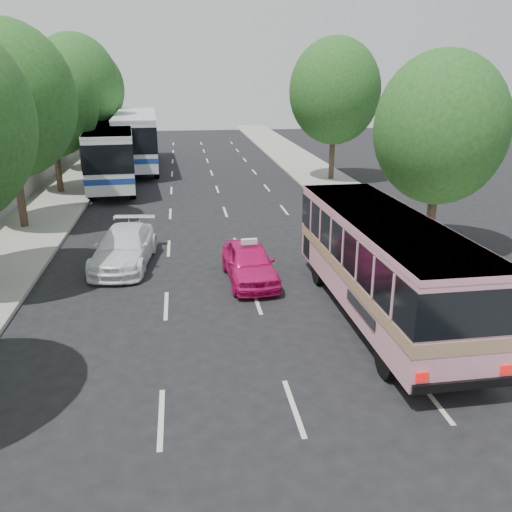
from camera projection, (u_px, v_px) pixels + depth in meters
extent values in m
plane|color=black|center=(239.00, 365.00, 13.72)|extent=(120.00, 120.00, 0.00)
cube|color=#9E998E|center=(56.00, 200.00, 31.35)|extent=(4.00, 90.00, 0.15)
cube|color=#9E998E|center=(340.00, 191.00, 33.57)|extent=(4.00, 90.00, 0.12)
cube|color=#9E998E|center=(21.00, 186.00, 30.85)|extent=(0.30, 90.00, 1.50)
cylinder|color=#38281E|center=(20.00, 189.00, 25.11)|extent=(0.36, 0.36, 3.80)
ellipsoid|color=#20491A|center=(7.00, 100.00, 23.83)|extent=(6.00, 6.00, 6.90)
sphere|color=#20491A|center=(11.00, 71.00, 23.21)|extent=(3.90, 3.90, 3.90)
cylinder|color=#38281E|center=(58.00, 165.00, 32.67)|extent=(0.36, 0.36, 3.50)
ellipsoid|color=#20491A|center=(50.00, 102.00, 31.50)|extent=(5.52, 5.52, 6.35)
sphere|color=#20491A|center=(54.00, 82.00, 30.91)|extent=(3.59, 3.59, 3.59)
cylinder|color=#38281E|center=(81.00, 145.00, 40.11)|extent=(0.36, 0.36, 3.99)
ellipsoid|color=#20491A|center=(75.00, 85.00, 38.77)|extent=(6.30, 6.30, 7.24)
sphere|color=#20491A|center=(78.00, 67.00, 38.14)|extent=(4.09, 4.09, 4.09)
cylinder|color=#38281E|center=(94.00, 135.00, 47.64)|extent=(0.36, 0.36, 3.72)
ellipsoid|color=#20491A|center=(90.00, 88.00, 46.38)|extent=(5.88, 5.88, 6.76)
sphere|color=#20491A|center=(93.00, 74.00, 45.77)|extent=(3.82, 3.82, 3.82)
cylinder|color=#38281E|center=(431.00, 214.00, 21.84)|extent=(0.36, 0.36, 3.23)
ellipsoid|color=#20491A|center=(441.00, 128.00, 20.75)|extent=(5.10, 5.10, 5.87)
sphere|color=#20491A|center=(457.00, 101.00, 20.20)|extent=(3.32, 3.31, 3.31)
cylinder|color=#38281E|center=(332.00, 153.00, 36.80)|extent=(0.36, 0.36, 3.80)
ellipsoid|color=#20491A|center=(335.00, 91.00, 35.52)|extent=(6.00, 6.00, 6.90)
sphere|color=#20491A|center=(343.00, 72.00, 34.91)|extent=(3.90, 3.90, 3.90)
cube|color=pink|center=(382.00, 260.00, 15.88)|extent=(2.61, 9.78, 2.61)
cube|color=#9E7A59|center=(382.00, 270.00, 15.98)|extent=(2.65, 9.80, 0.34)
cube|color=black|center=(384.00, 245.00, 15.73)|extent=(2.66, 9.81, 1.07)
cube|color=pink|center=(385.00, 220.00, 15.49)|extent=(2.63, 9.80, 0.16)
cylinder|color=black|center=(319.00, 270.00, 18.87)|extent=(0.31, 1.02, 1.01)
cylinder|color=black|center=(377.00, 267.00, 19.19)|extent=(0.31, 1.02, 1.01)
cylinder|color=black|center=(387.00, 358.00, 13.04)|extent=(0.31, 1.02, 1.01)
cylinder|color=black|center=(470.00, 351.00, 13.36)|extent=(0.31, 1.02, 1.01)
imported|color=#D41264|center=(249.00, 262.00, 19.08)|extent=(1.84, 4.12, 1.37)
imported|color=white|center=(124.00, 247.00, 20.67)|extent=(2.53, 5.10, 1.43)
cube|color=white|center=(111.00, 151.00, 35.14)|extent=(3.78, 12.89, 3.23)
cube|color=black|center=(111.00, 145.00, 35.02)|extent=(3.83, 12.93, 1.59)
cube|color=navy|center=(112.00, 164.00, 35.41)|extent=(3.82, 12.92, 0.32)
cube|color=white|center=(109.00, 127.00, 34.65)|extent=(3.80, 12.92, 0.15)
cylinder|color=black|center=(98.00, 167.00, 39.13)|extent=(0.44, 1.19, 1.17)
cylinder|color=black|center=(131.00, 166.00, 39.63)|extent=(0.44, 1.19, 1.17)
cylinder|color=black|center=(90.00, 190.00, 31.30)|extent=(0.44, 1.19, 1.17)
cylinder|color=black|center=(133.00, 189.00, 31.80)|extent=(0.44, 1.19, 1.17)
cube|color=silver|center=(137.00, 137.00, 41.70)|extent=(3.59, 13.92, 3.51)
cube|color=black|center=(136.00, 131.00, 41.56)|extent=(3.64, 13.95, 1.72)
cube|color=navy|center=(138.00, 148.00, 41.99)|extent=(3.63, 13.94, 0.34)
cube|color=silver|center=(135.00, 114.00, 41.16)|extent=(3.61, 13.94, 0.16)
cylinder|color=black|center=(124.00, 152.00, 46.10)|extent=(0.43, 1.28, 1.26)
cylinder|color=black|center=(155.00, 151.00, 46.56)|extent=(0.43, 1.28, 1.26)
cylinder|color=black|center=(118.00, 170.00, 37.54)|extent=(0.43, 1.28, 1.26)
cylinder|color=black|center=(156.00, 169.00, 38.00)|extent=(0.43, 1.28, 1.26)
cube|color=silver|center=(249.00, 241.00, 18.83)|extent=(0.56, 0.21, 0.18)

